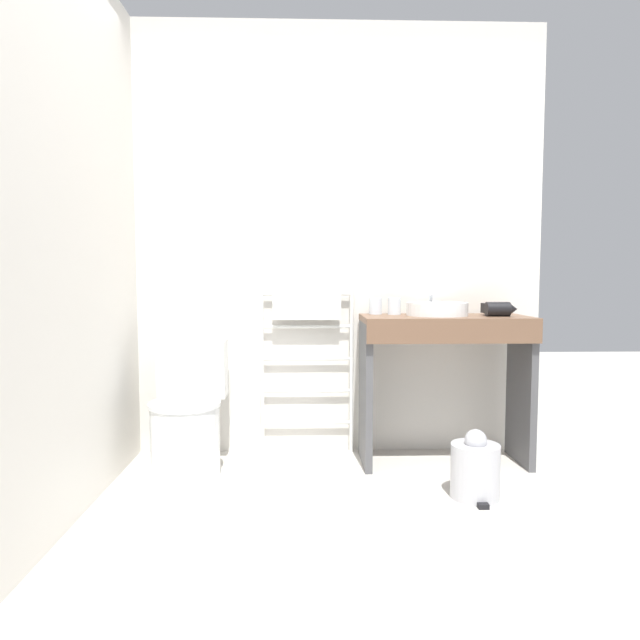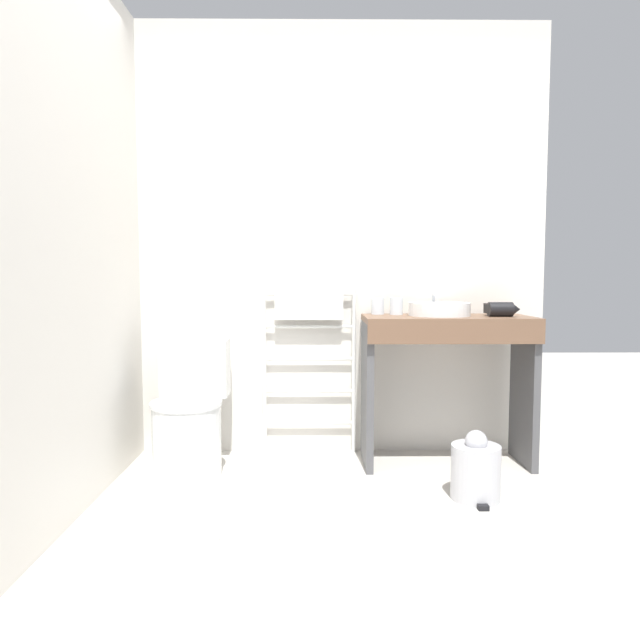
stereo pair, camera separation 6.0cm
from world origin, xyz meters
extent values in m
plane|color=beige|center=(0.00, 0.00, 0.00)|extent=(12.00, 12.00, 0.00)
cube|color=silver|center=(0.00, 1.52, 1.30)|extent=(2.58, 0.12, 2.59)
cube|color=silver|center=(-1.23, 0.73, 1.30)|extent=(0.12, 2.16, 2.59)
cylinder|color=white|center=(-0.80, 1.01, 0.19)|extent=(0.37, 0.37, 0.39)
cylinder|color=white|center=(-0.80, 1.01, 0.40)|extent=(0.38, 0.38, 0.02)
cube|color=white|center=(-0.80, 1.27, 0.55)|extent=(0.38, 0.18, 0.33)
cylinder|color=silver|center=(-0.80, 1.27, 0.72)|extent=(0.05, 0.05, 0.01)
cylinder|color=white|center=(-0.42, 1.42, 0.51)|extent=(0.02, 0.02, 1.02)
cylinder|color=white|center=(0.13, 1.42, 0.51)|extent=(0.02, 0.02, 1.02)
cylinder|color=white|center=(-0.14, 1.42, 0.18)|extent=(0.55, 0.02, 0.02)
cylinder|color=white|center=(-0.14, 1.42, 0.38)|extent=(0.55, 0.02, 0.02)
cylinder|color=white|center=(-0.14, 1.42, 0.58)|extent=(0.55, 0.02, 0.02)
cylinder|color=white|center=(-0.14, 1.42, 0.78)|extent=(0.55, 0.02, 0.02)
cylinder|color=white|center=(-0.14, 1.42, 0.98)|extent=(0.55, 0.02, 0.02)
cube|color=white|center=(-0.14, 1.40, 0.90)|extent=(0.41, 0.04, 0.16)
cube|color=brown|center=(0.64, 1.20, 0.84)|extent=(0.95, 0.45, 0.03)
cube|color=brown|center=(0.64, 0.99, 0.77)|extent=(0.95, 0.02, 0.10)
cube|color=#4C4C4F|center=(0.19, 1.20, 0.41)|extent=(0.04, 0.38, 0.82)
cube|color=#4C4C4F|center=(1.10, 1.20, 0.41)|extent=(0.04, 0.38, 0.82)
cylinder|color=white|center=(0.61, 1.23, 0.89)|extent=(0.35, 0.35, 0.07)
cylinder|color=silver|center=(0.61, 1.23, 0.93)|extent=(0.29, 0.29, 0.01)
cylinder|color=silver|center=(0.61, 1.40, 0.92)|extent=(0.02, 0.02, 0.13)
cylinder|color=silver|center=(0.61, 1.35, 0.98)|extent=(0.02, 0.09, 0.02)
cylinder|color=silver|center=(0.26, 1.35, 0.91)|extent=(0.08, 0.08, 0.10)
cylinder|color=silver|center=(0.37, 1.32, 0.91)|extent=(0.08, 0.08, 0.10)
cylinder|color=black|center=(0.93, 1.15, 0.90)|extent=(0.13, 0.08, 0.08)
cone|color=black|center=(1.02, 1.15, 0.90)|extent=(0.05, 0.07, 0.07)
cube|color=black|center=(0.90, 1.25, 0.90)|extent=(0.05, 0.10, 0.06)
cylinder|color=#B7B7BC|center=(0.67, 0.67, 0.13)|extent=(0.24, 0.24, 0.27)
sphere|color=#B7B7BC|center=(0.67, 0.67, 0.29)|extent=(0.11, 0.11, 0.11)
cube|color=black|center=(0.67, 0.54, 0.01)|extent=(0.05, 0.04, 0.02)
cube|color=silver|center=(-0.78, 0.38, 0.01)|extent=(0.56, 0.36, 0.01)
camera|label=1|loc=(-0.17, -2.02, 1.08)|focal=32.00mm
camera|label=2|loc=(-0.11, -2.02, 1.08)|focal=32.00mm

